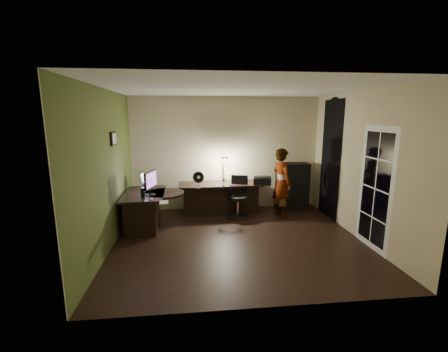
{
  "coord_description": "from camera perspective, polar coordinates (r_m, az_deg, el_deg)",
  "views": [
    {
      "loc": [
        -0.83,
        -5.13,
        2.26
      ],
      "look_at": [
        -0.15,
        1.05,
        1.0
      ],
      "focal_mm": 24.0,
      "sensor_mm": 36.0,
      "label": 1
    }
  ],
  "objects": [
    {
      "name": "wall_left",
      "position": [
        5.4,
        -21.5,
        0.96
      ],
      "size": [
        0.01,
        4.0,
        2.7
      ],
      "primitive_type": "cube",
      "color": "#C4B88E",
      "rests_on": "floor"
    },
    {
      "name": "desk_left",
      "position": [
        6.29,
        -14.79,
        -6.41
      ],
      "size": [
        0.82,
        1.31,
        0.74
      ],
      "primitive_type": "cube",
      "rotation": [
        0.0,
        0.0,
        0.03
      ],
      "color": "black",
      "rests_on": "floor"
    },
    {
      "name": "framed_picture",
      "position": [
        5.76,
        -20.37,
        6.68
      ],
      "size": [
        0.04,
        0.3,
        0.25
      ],
      "primitive_type": "cube",
      "color": "black",
      "rests_on": "wall_left"
    },
    {
      "name": "french_door",
      "position": [
        5.64,
        26.87,
        -2.18
      ],
      "size": [
        0.02,
        0.92,
        2.1
      ],
      "primitive_type": "cube",
      "color": "white",
      "rests_on": "floor"
    },
    {
      "name": "notepad",
      "position": [
        5.45,
        -11.39,
        -4.94
      ],
      "size": [
        0.17,
        0.22,
        0.01
      ],
      "primitive_type": "cube",
      "rotation": [
        0.0,
        0.0,
        0.07
      ],
      "color": "silver",
      "rests_on": "desk_left"
    },
    {
      "name": "wall_back",
      "position": [
        7.24,
        0.36,
        4.23
      ],
      "size": [
        4.5,
        0.01,
        2.7
      ],
      "primitive_type": "cube",
      "color": "#C4B88E",
      "rests_on": "floor"
    },
    {
      "name": "wall_right",
      "position": [
        6.05,
        24.47,
        1.78
      ],
      "size": [
        0.01,
        4.0,
        2.7
      ],
      "primitive_type": "cube",
      "color": "#C4B88E",
      "rests_on": "floor"
    },
    {
      "name": "laptop_stand",
      "position": [
        6.71,
        -13.99,
        -1.59
      ],
      "size": [
        0.26,
        0.24,
        0.09
      ],
      "primitive_type": "cube",
      "rotation": [
        0.0,
        0.0,
        -0.24
      ],
      "color": "silver",
      "rests_on": "desk_left"
    },
    {
      "name": "printer",
      "position": [
        6.94,
        7.29,
        -0.83
      ],
      "size": [
        0.46,
        0.39,
        0.18
      ],
      "primitive_type": "cube",
      "rotation": [
        0.0,
        0.0,
        -0.22
      ],
      "color": "black",
      "rests_on": "desk_right"
    },
    {
      "name": "office_chair",
      "position": [
        6.71,
        2.64,
        -4.06
      ],
      "size": [
        0.66,
        0.66,
        0.93
      ],
      "primitive_type": "cube",
      "rotation": [
        0.0,
        0.0,
        -0.33
      ],
      "color": "black",
      "rests_on": "floor"
    },
    {
      "name": "cabinet",
      "position": [
        7.47,
        12.83,
        -1.91
      ],
      "size": [
        0.78,
        0.43,
        1.14
      ],
      "primitive_type": "cube",
      "rotation": [
        0.0,
        0.0,
        -0.07
      ],
      "color": "black",
      "rests_on": "floor"
    },
    {
      "name": "wall_front",
      "position": [
        3.35,
        8.27,
        -4.37
      ],
      "size": [
        4.5,
        0.01,
        2.7
      ],
      "primitive_type": "cube",
      "color": "#C4B88E",
      "rests_on": "floor"
    },
    {
      "name": "desk_right",
      "position": [
        7.01,
        -0.62,
        -4.27
      ],
      "size": [
        1.94,
        0.74,
        0.72
      ],
      "primitive_type": "cube",
      "rotation": [
        0.0,
        0.0,
        0.03
      ],
      "color": "black",
      "rests_on": "floor"
    },
    {
      "name": "laptop",
      "position": [
        6.68,
        -14.05,
        -0.37
      ],
      "size": [
        0.31,
        0.29,
        0.2
      ],
      "primitive_type": "cube",
      "rotation": [
        0.0,
        0.0,
        -0.05
      ],
      "color": "silver",
      "rests_on": "laptop_stand"
    },
    {
      "name": "mouse",
      "position": [
        5.67,
        -13.66,
        -4.28
      ],
      "size": [
        0.06,
        0.09,
        0.03
      ],
      "primitive_type": "ellipsoid",
      "rotation": [
        0.0,
        0.0,
        0.02
      ],
      "color": "silver",
      "rests_on": "desk_left"
    },
    {
      "name": "monitor",
      "position": [
        5.96,
        -13.96,
        -1.97
      ],
      "size": [
        0.24,
        0.53,
        0.34
      ],
      "primitive_type": "cube",
      "rotation": [
        0.0,
        0.0,
        -0.27
      ],
      "color": "black",
      "rests_on": "desk_left"
    },
    {
      "name": "desk_fan",
      "position": [
        6.49,
        -4.9,
        -0.76
      ],
      "size": [
        0.26,
        0.16,
        0.37
      ],
      "primitive_type": "cube",
      "rotation": [
        0.0,
        0.0,
        0.12
      ],
      "color": "black",
      "rests_on": "desk_right"
    },
    {
      "name": "phone",
      "position": [
        6.05,
        -14.98,
        -3.46
      ],
      "size": [
        0.08,
        0.15,
        0.01
      ],
      "primitive_type": "cube",
      "rotation": [
        0.0,
        0.0,
        0.07
      ],
      "color": "black",
      "rests_on": "desk_left"
    },
    {
      "name": "arched_doorway",
      "position": [
        7.05,
        19.62,
        2.97
      ],
      "size": [
        0.01,
        0.9,
        2.6
      ],
      "primitive_type": "cube",
      "color": "black",
      "rests_on": "floor"
    },
    {
      "name": "floor",
      "position": [
        5.66,
        2.72,
        -12.11
      ],
      "size": [
        4.5,
        4.0,
        0.01
      ],
      "primitive_type": "cube",
      "color": "black",
      "rests_on": "ground"
    },
    {
      "name": "speaker",
      "position": [
        5.83,
        -15.22,
        -3.09
      ],
      "size": [
        0.09,
        0.09,
        0.2
      ],
      "primitive_type": "cylinder",
      "rotation": [
        0.0,
        0.0,
        -0.26
      ],
      "color": "black",
      "rests_on": "desk_left"
    },
    {
      "name": "headphones",
      "position": [
        6.48,
        0.61,
        -1.98
      ],
      "size": [
        0.21,
        0.09,
        0.1
      ],
      "primitive_type": "cube",
      "rotation": [
        0.0,
        0.0,
        0.01
      ],
      "color": "#1929A1",
      "rests_on": "desk_right"
    },
    {
      "name": "green_wall_overlay",
      "position": [
        5.4,
        -21.34,
        0.97
      ],
      "size": [
        0.0,
        4.0,
        2.7
      ],
      "primitive_type": "cube",
      "color": "#495B25",
      "rests_on": "floor"
    },
    {
      "name": "ceiling",
      "position": [
        5.21,
        3.02,
        16.35
      ],
      "size": [
        4.5,
        4.0,
        0.01
      ],
      "primitive_type": "cube",
      "color": "silver",
      "rests_on": "floor"
    },
    {
      "name": "pen",
      "position": [
        5.62,
        -10.28,
        -4.39
      ],
      "size": [
        0.02,
        0.15,
        0.01
      ],
      "primitive_type": "cube",
      "rotation": [
        0.0,
        0.0,
        -0.06
      ],
      "color": "black",
      "rests_on": "desk_left"
    },
    {
      "name": "person",
      "position": [
        6.85,
        10.91,
        -1.25
      ],
      "size": [
        0.53,
        0.65,
        1.55
      ],
      "primitive_type": "imported",
      "rotation": [
        0.0,
        0.0,
        1.91
      ],
      "color": "#D8A88C",
      "rests_on": "floor"
    },
    {
      "name": "desk_lamp",
      "position": [
        7.1,
        -0.04,
        1.54
      ],
      "size": [
        0.23,
        0.33,
        0.66
      ],
      "primitive_type": "cube",
      "rotation": [
        0.0,
        0.0,
        0.27
      ],
      "color": "black",
      "rests_on": "desk_right"
    }
  ]
}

